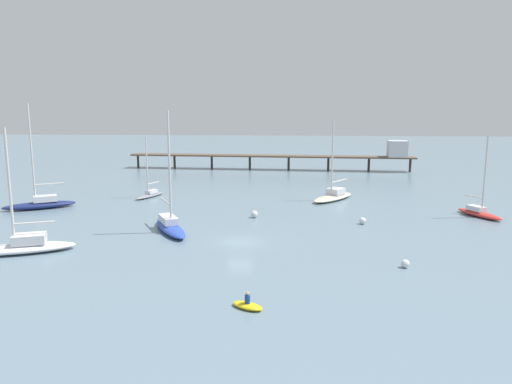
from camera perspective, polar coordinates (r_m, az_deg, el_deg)
ground_plane at (r=46.24m, az=-1.93°, el=-6.11°), size 400.00×400.00×0.00m
pier at (r=101.73m, az=7.56°, el=4.67°), size 61.90×7.07×6.55m
sailboat_blue at (r=50.93m, az=-10.46°, el=-3.88°), size 6.25×9.08×12.77m
sailboat_navy at (r=67.76m, az=-24.79°, el=-1.19°), size 8.87×6.67×13.66m
sailboat_red at (r=63.12m, az=25.53°, el=-2.15°), size 4.38×6.65×9.83m
sailboat_cream at (r=68.70m, az=9.42°, el=-0.39°), size 7.70×9.21×11.20m
sailboat_white at (r=47.70m, az=-26.60°, el=-5.82°), size 9.74×5.96×11.29m
sailboat_gray at (r=71.53m, az=-12.83°, el=-0.13°), size 3.51×6.39×8.96m
dinghy_yellow at (r=31.39m, az=-1.05°, el=-13.60°), size 2.45×1.99×1.14m
mooring_buoy_outer at (r=56.45m, az=-0.20°, el=-2.72°), size 0.84×0.84×0.84m
mooring_buoy_far at (r=40.71m, az=17.74°, el=-8.32°), size 0.69×0.69×0.69m
mooring_buoy_inner at (r=54.60m, az=12.86°, el=-3.44°), size 0.78×0.78×0.78m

